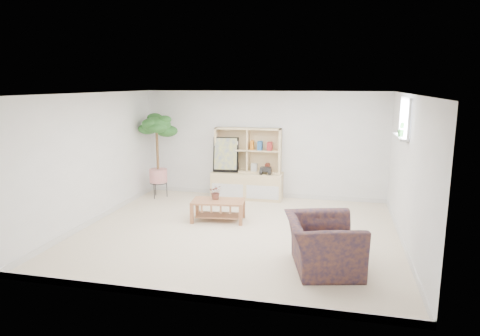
% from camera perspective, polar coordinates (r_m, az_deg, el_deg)
% --- Properties ---
extents(floor, '(5.50, 5.00, 0.01)m').
position_cam_1_polar(floor, '(7.60, -0.32, -8.50)').
color(floor, beige).
rests_on(floor, ground).
extents(ceiling, '(5.50, 5.00, 0.01)m').
position_cam_1_polar(ceiling, '(7.16, -0.34, 9.90)').
color(ceiling, silver).
rests_on(ceiling, walls).
extents(walls, '(5.51, 5.01, 2.40)m').
position_cam_1_polar(walls, '(7.28, -0.33, 0.42)').
color(walls, white).
rests_on(walls, floor).
extents(baseboard, '(5.50, 5.00, 0.10)m').
position_cam_1_polar(baseboard, '(7.58, -0.32, -8.15)').
color(baseboard, silver).
rests_on(baseboard, floor).
extents(window, '(0.10, 0.98, 0.68)m').
position_cam_1_polar(window, '(7.66, 21.20, 6.23)').
color(window, white).
rests_on(window, walls).
extents(window_sill, '(0.14, 1.00, 0.04)m').
position_cam_1_polar(window_sill, '(7.68, 20.59, 3.89)').
color(window_sill, silver).
rests_on(window_sill, walls).
extents(storage_unit, '(1.59, 0.54, 1.59)m').
position_cam_1_polar(storage_unit, '(9.57, 0.96, 0.57)').
color(storage_unit, '#D9B88D').
rests_on(storage_unit, floor).
extents(poster, '(0.58, 0.18, 0.79)m').
position_cam_1_polar(poster, '(9.60, -1.90, 1.78)').
color(poster, yellow).
rests_on(poster, storage_unit).
extents(toy_truck, '(0.35, 0.24, 0.18)m').
position_cam_1_polar(toy_truck, '(9.42, 3.44, -0.30)').
color(toy_truck, black).
rests_on(toy_truck, storage_unit).
extents(coffee_table, '(1.03, 0.63, 0.40)m').
position_cam_1_polar(coffee_table, '(8.14, -2.93, -5.68)').
color(coffee_table, '#A76338').
rests_on(coffee_table, floor).
extents(table_plant, '(0.28, 0.25, 0.28)m').
position_cam_1_polar(table_plant, '(8.13, -3.22, -3.22)').
color(table_plant, '#1D5C1B').
rests_on(table_plant, coffee_table).
extents(floor_tree, '(0.89, 0.89, 1.91)m').
position_cam_1_polar(floor_tree, '(9.81, -10.93, 1.58)').
color(floor_tree, '#1E5724').
rests_on(floor_tree, floor).
extents(armchair, '(1.21, 1.32, 0.83)m').
position_cam_1_polar(armchair, '(6.15, 11.00, -9.49)').
color(armchair, '#0C1337').
rests_on(armchair, floor).
extents(sill_plant, '(0.16, 0.14, 0.24)m').
position_cam_1_polar(sill_plant, '(7.58, 20.74, 4.87)').
color(sill_plant, '#1E5724').
rests_on(sill_plant, window_sill).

